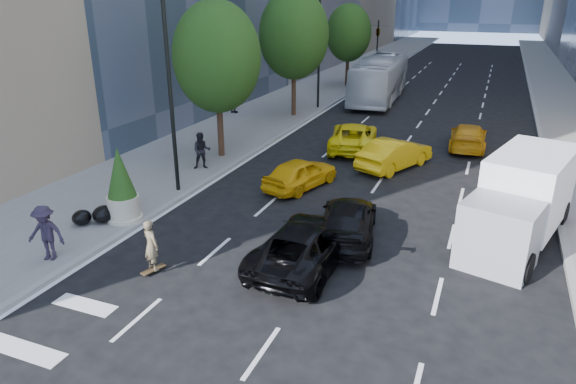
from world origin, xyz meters
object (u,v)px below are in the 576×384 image
at_px(black_sedan_mercedes, 348,221).
at_px(black_sedan_lincoln, 306,244).
at_px(skateboarder, 151,249).
at_px(city_bus, 380,78).
at_px(box_truck, 521,200).
at_px(planter_shrub, 121,186).

bearing_deg(black_sedan_mercedes, black_sedan_lincoln, 61.59).
bearing_deg(skateboarder, black_sedan_lincoln, -134.71).
height_order(city_bus, box_truck, city_bus).
distance_m(black_sedan_lincoln, city_bus, 27.15).
distance_m(black_sedan_lincoln, planter_shrub, 7.15).
bearing_deg(planter_shrub, black_sedan_lincoln, -3.27).
xyz_separation_m(skateboarder, box_truck, (10.03, 6.36, 0.68)).
height_order(skateboarder, city_bus, city_bus).
bearing_deg(skateboarder, planter_shrub, -22.91).
bearing_deg(black_sedan_mercedes, box_truck, -170.46).
bearing_deg(black_sedan_lincoln, planter_shrub, -0.88).
bearing_deg(planter_shrub, black_sedan_mercedes, 13.12).
xyz_separation_m(skateboarder, planter_shrub, (-3.06, 2.57, 0.64)).
relative_size(skateboarder, planter_shrub, 0.59).
relative_size(city_bus, box_truck, 1.86).
height_order(black_sedan_lincoln, planter_shrub, planter_shrub).
distance_m(skateboarder, black_sedan_lincoln, 4.58).
xyz_separation_m(skateboarder, city_bus, (0.34, 29.04, 0.87)).
xyz_separation_m(skateboarder, black_sedan_mercedes, (4.74, 4.39, -0.14)).
bearing_deg(city_bus, black_sedan_mercedes, -83.06).
bearing_deg(black_sedan_lincoln, skateboarder, 30.58).
xyz_separation_m(city_bus, planter_shrub, (-3.40, -26.47, -0.22)).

